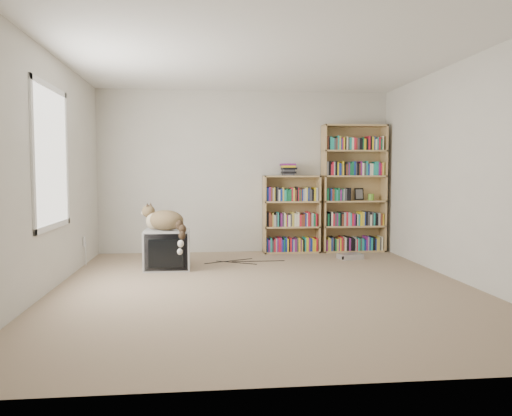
{
  "coord_description": "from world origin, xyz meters",
  "views": [
    {
      "loc": [
        -0.65,
        -5.26,
        1.23
      ],
      "look_at": [
        0.01,
        1.0,
        0.79
      ],
      "focal_mm": 35.0,
      "sensor_mm": 36.0,
      "label": 1
    }
  ],
  "objects": [
    {
      "name": "wall_right",
      "position": [
        2.25,
        0.0,
        1.25
      ],
      "size": [
        0.02,
        5.0,
        2.5
      ],
      "primitive_type": "cube",
      "color": "beige",
      "rests_on": "floor"
    },
    {
      "name": "window",
      "position": [
        -2.24,
        0.2,
        1.4
      ],
      "size": [
        0.02,
        1.22,
        1.52
      ],
      "primitive_type": "cube",
      "color": "white",
      "rests_on": "wall_left"
    },
    {
      "name": "green_mug",
      "position": [
        1.97,
        2.34,
        0.86
      ],
      "size": [
        0.09,
        0.09,
        0.1
      ],
      "primitive_type": "cylinder",
      "color": "#6DB333",
      "rests_on": "bookcase_tall"
    },
    {
      "name": "bookcase_short",
      "position": [
        0.7,
        2.36,
        0.54
      ],
      "size": [
        0.87,
        0.3,
        1.19
      ],
      "color": "tan",
      "rests_on": "floor"
    },
    {
      "name": "bookcase_tall",
      "position": [
        1.69,
        2.36,
        0.93
      ],
      "size": [
        0.99,
        0.3,
        1.98
      ],
      "color": "tan",
      "rests_on": "floor"
    },
    {
      "name": "wall_back",
      "position": [
        0.0,
        2.5,
        1.25
      ],
      "size": [
        4.5,
        0.02,
        2.5
      ],
      "primitive_type": "cube",
      "color": "beige",
      "rests_on": "floor"
    },
    {
      "name": "ceiling",
      "position": [
        0.0,
        0.0,
        2.5
      ],
      "size": [
        4.5,
        5.0,
        0.02
      ],
      "primitive_type": "cube",
      "color": "white",
      "rests_on": "wall_back"
    },
    {
      "name": "wall_outlet",
      "position": [
        -2.24,
        1.54,
        0.32
      ],
      "size": [
        0.01,
        0.08,
        0.13
      ],
      "primitive_type": "cube",
      "color": "silver",
      "rests_on": "wall_left"
    },
    {
      "name": "dvd_player",
      "position": [
        1.44,
        1.67,
        0.04
      ],
      "size": [
        0.37,
        0.3,
        0.07
      ],
      "primitive_type": "cube",
      "rotation": [
        0.0,
        0.0,
        0.24
      ],
      "color": "silver",
      "rests_on": "floor"
    },
    {
      "name": "framed_print",
      "position": [
        1.81,
        2.44,
        0.9
      ],
      "size": [
        0.14,
        0.05,
        0.19
      ],
      "primitive_type": "cube",
      "rotation": [
        -0.17,
        0.0,
        0.0
      ],
      "color": "black",
      "rests_on": "bookcase_tall"
    },
    {
      "name": "wall_front",
      "position": [
        0.0,
        -2.5,
        1.25
      ],
      "size": [
        4.5,
        0.02,
        2.5
      ],
      "primitive_type": "cube",
      "color": "beige",
      "rests_on": "floor"
    },
    {
      "name": "book_stack",
      "position": [
        0.65,
        2.36,
        1.29
      ],
      "size": [
        0.22,
        0.28,
        0.18
      ],
      "primitive_type": "cube",
      "color": "red",
      "rests_on": "bookcase_short"
    },
    {
      "name": "wall_left",
      "position": [
        -2.25,
        0.0,
        1.25
      ],
      "size": [
        0.02,
        5.0,
        2.5
      ],
      "primitive_type": "cube",
      "color": "beige",
      "rests_on": "floor"
    },
    {
      "name": "crt_tv",
      "position": [
        -1.12,
        1.19,
        0.25
      ],
      "size": [
        0.58,
        0.54,
        0.5
      ],
      "rotation": [
        0.0,
        0.0,
        0.01
      ],
      "color": "#A6A6A9",
      "rests_on": "floor"
    },
    {
      "name": "floor",
      "position": [
        0.0,
        0.0,
        0.0
      ],
      "size": [
        4.5,
        5.0,
        0.01
      ],
      "primitive_type": "cube",
      "color": "tan",
      "rests_on": "ground"
    },
    {
      "name": "cat",
      "position": [
        -1.11,
        1.11,
        0.6
      ],
      "size": [
        0.66,
        0.68,
        0.57
      ],
      "rotation": [
        0.0,
        0.0,
        -0.33
      ],
      "color": "#332414",
      "rests_on": "crt_tv"
    },
    {
      "name": "floor_cables",
      "position": [
        -0.32,
        1.38,
        0.0
      ],
      "size": [
        1.2,
        0.7,
        0.01
      ],
      "primitive_type": null,
      "color": "black",
      "rests_on": "floor"
    }
  ]
}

